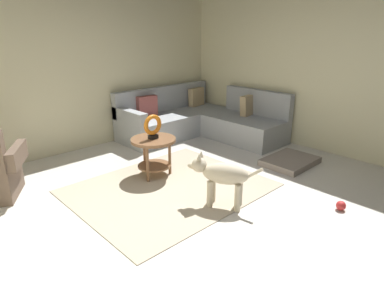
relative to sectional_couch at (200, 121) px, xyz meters
name	(u,v)px	position (x,y,z in m)	size (l,w,h in m)	color
ground_plane	(200,217)	(-1.99, -2.01, -0.34)	(6.00, 6.00, 0.10)	silver
wall_back	(69,67)	(-1.99, 0.93, 1.06)	(6.00, 0.12, 2.70)	beige
wall_right	(336,68)	(0.95, -2.01, 1.06)	(0.12, 6.00, 2.70)	beige
area_rug	(170,188)	(-1.84, -1.31, -0.29)	(2.30, 1.90, 0.01)	#BCAD93
sectional_couch	(200,121)	(0.00, 0.00, 0.00)	(2.20, 2.25, 0.88)	#9EA3A8
side_table	(154,147)	(-1.74, -0.87, 0.12)	(0.60, 0.60, 0.54)	brown
torus_sculpture	(153,126)	(-1.74, -0.87, 0.42)	(0.28, 0.08, 0.33)	black
dog_bed_mat	(290,161)	(-0.01, -1.93, -0.25)	(0.80, 0.60, 0.09)	gray
dog	(221,175)	(-1.70, -2.06, 0.09)	(0.48, 0.76, 0.63)	beige
dog_toy_ball	(341,206)	(-0.80, -3.05, -0.24)	(0.11, 0.11, 0.11)	red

